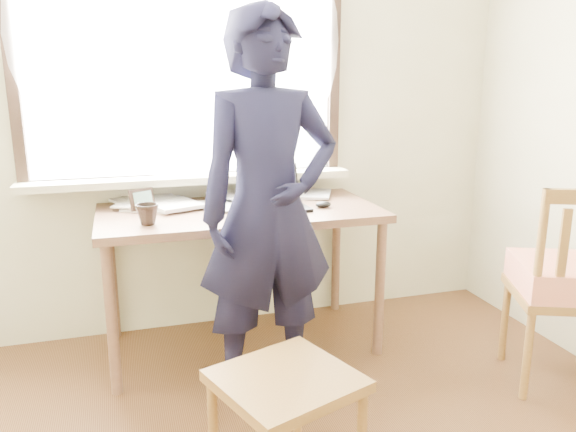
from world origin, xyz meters
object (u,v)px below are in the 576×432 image
object	(u,v)px
work_chair	(286,394)
laptop	(274,198)
side_chair	(567,281)
mug_white	(218,197)
person	(269,211)
desk	(240,224)
mug_dark	(147,214)

from	to	relation	value
work_chair	laptop	bearing A→B (deg)	76.60
laptop	side_chair	size ratio (longest dim) A/B	0.34
laptop	work_chair	world-z (taller)	laptop
mug_white	side_chair	distance (m)	1.84
person	work_chair	bearing A→B (deg)	-105.08
desk	side_chair	distance (m)	1.66
desk	mug_white	bearing A→B (deg)	122.54
side_chair	person	world-z (taller)	person
mug_white	side_chair	world-z (taller)	side_chair
desk	laptop	size ratio (longest dim) A/B	4.31
desk	person	size ratio (longest dim) A/B	0.83
desk	mug_white	xyz separation A→B (m)	(-0.09, 0.14, 0.13)
laptop	side_chair	bearing A→B (deg)	-33.30
mug_dark	side_chair	bearing A→B (deg)	-18.88
mug_dark	person	size ratio (longest dim) A/B	0.06
mug_white	work_chair	distance (m)	1.40
desk	mug_dark	world-z (taller)	mug_dark
person	mug_white	bearing A→B (deg)	95.74
desk	work_chair	distance (m)	1.23
mug_dark	person	world-z (taller)	person
mug_white	mug_dark	xyz separation A→B (m)	(-0.40, -0.34, 0.01)
work_chair	person	size ratio (longest dim) A/B	0.32
work_chair	person	xyz separation A→B (m)	(0.12, 0.69, 0.51)
mug_white	work_chair	xyz separation A→B (m)	(-0.00, -1.33, -0.45)
mug_white	side_chair	xyz separation A→B (m)	(1.51, -0.99, -0.31)
side_chair	mug_dark	bearing A→B (deg)	161.12
mug_white	mug_dark	distance (m)	0.52
side_chair	person	bearing A→B (deg)	165.93
mug_white	person	xyz separation A→B (m)	(0.12, -0.64, 0.06)
mug_dark	work_chair	xyz separation A→B (m)	(0.40, -0.99, -0.46)
mug_white	mug_dark	bearing A→B (deg)	-140.06
laptop	work_chair	distance (m)	1.27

